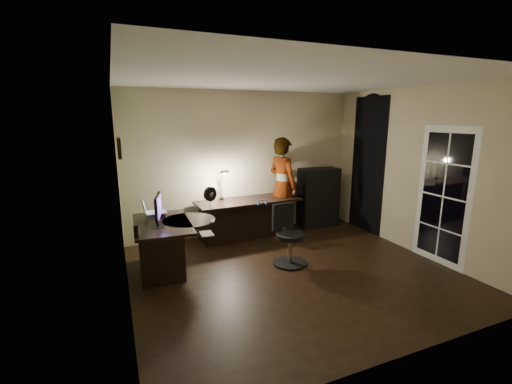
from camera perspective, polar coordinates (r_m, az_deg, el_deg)
name	(u,v)px	position (r m, az deg, el deg)	size (l,w,h in m)	color
floor	(293,272)	(5.18, 6.20, -13.14)	(4.50, 4.00, 0.01)	black
ceiling	(298,79)	(4.70, 7.01, 18.22)	(4.50, 4.00, 0.01)	silver
wall_back	(244,164)	(6.55, -2.03, 4.76)	(4.50, 0.01, 2.70)	#C2B28E
wall_front	(411,221)	(3.21, 24.37, -4.49)	(4.50, 0.01, 2.70)	#C2B28E
wall_left	(121,196)	(4.16, -21.63, -0.58)	(0.01, 4.00, 2.70)	#C2B28E
wall_right	(417,172)	(6.17, 25.20, 3.10)	(0.01, 4.00, 2.70)	#C2B28E
green_wall_overlay	(122,196)	(4.16, -21.42, -0.56)	(0.00, 4.00, 2.70)	#4E6631
arched_doorway	(368,166)	(6.98, 18.12, 4.21)	(0.01, 0.90, 2.60)	black
french_door	(443,197)	(5.86, 28.76, -0.68)	(0.02, 0.92, 2.10)	white
framed_picture	(119,148)	(4.54, -21.85, 6.82)	(0.04, 0.30, 0.25)	black
desk_left	(163,246)	(5.25, -15.18, -8.76)	(0.78, 1.27, 0.73)	black
desk_right	(248,219)	(6.40, -1.26, -4.47)	(1.94, 0.68, 0.73)	black
cabinet	(318,197)	(7.18, 10.32, -0.85)	(0.80, 0.40, 1.20)	black
laptop_stand	(155,216)	(5.36, -16.45, -3.84)	(0.24, 0.20, 0.10)	silver
laptop	(155,205)	(5.31, -16.56, -2.11)	(0.34, 0.32, 0.23)	silver
monitor	(157,216)	(4.92, -16.15, -3.84)	(0.10, 0.51, 0.33)	black
mouse	(212,222)	(5.02, -7.32, -4.91)	(0.06, 0.09, 0.03)	silver
phone	(178,217)	(5.36, -12.89, -4.12)	(0.07, 0.13, 0.01)	black
pen	(175,229)	(4.81, -13.37, -6.07)	(0.01, 0.13, 0.01)	black
speaker	(136,232)	(4.61, -19.34, -6.24)	(0.06, 0.06, 0.16)	black
notepad	(207,234)	(4.56, -8.23, -6.88)	(0.16, 0.22, 0.01)	silver
desk_fan	(210,198)	(5.75, -7.66, -0.96)	(0.24, 0.13, 0.38)	black
headphones	(262,202)	(6.00, 1.06, -1.69)	(0.19, 0.08, 0.09)	navy
printer	(291,189)	(6.85, 5.88, 0.53)	(0.47, 0.37, 0.21)	black
desk_lamp	(221,184)	(6.28, -5.79, 1.33)	(0.15, 0.28, 0.61)	black
office_chair	(290,236)	(5.26, 5.73, -7.25)	(0.51, 0.51, 0.92)	black
person	(283,186)	(6.62, 4.46, 1.08)	(0.66, 0.44, 1.85)	#D8A88C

